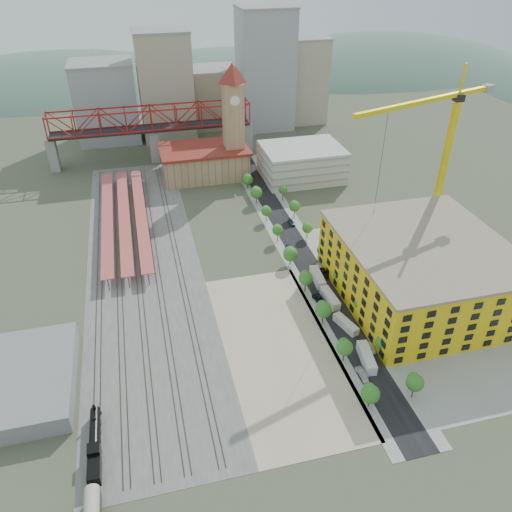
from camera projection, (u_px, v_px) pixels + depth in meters
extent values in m
plane|color=#474C38|center=(263.00, 278.00, 157.17)|extent=(400.00, 400.00, 0.00)
cube|color=#605E59|center=(144.00, 263.00, 164.00)|extent=(36.00, 165.00, 0.06)
cube|color=tan|center=(279.00, 348.00, 130.76)|extent=(28.00, 67.00, 0.06)
cube|color=black|center=(297.00, 247.00, 172.61)|extent=(12.00, 170.00, 0.06)
cube|color=gray|center=(281.00, 249.00, 171.49)|extent=(3.00, 170.00, 0.04)
cube|color=gray|center=(312.00, 245.00, 173.74)|extent=(3.00, 170.00, 0.04)
cube|color=gray|center=(424.00, 294.00, 150.12)|extent=(50.00, 90.00, 0.06)
cube|color=#382B23|center=(97.00, 269.00, 160.92)|extent=(0.12, 160.00, 0.18)
cube|color=#382B23|center=(102.00, 268.00, 161.22)|extent=(0.12, 160.00, 0.18)
cube|color=#382B23|center=(117.00, 267.00, 162.15)|extent=(0.12, 160.00, 0.18)
cube|color=#382B23|center=(121.00, 266.00, 162.44)|extent=(0.12, 160.00, 0.18)
cube|color=#382B23|center=(135.00, 264.00, 163.38)|extent=(0.12, 160.00, 0.18)
cube|color=#382B23|center=(140.00, 263.00, 163.67)|extent=(0.12, 160.00, 0.18)
cube|color=#382B23|center=(154.00, 262.00, 164.60)|extent=(0.12, 160.00, 0.18)
cube|color=#382B23|center=(158.00, 261.00, 164.90)|extent=(0.12, 160.00, 0.18)
cube|color=#382B23|center=(175.00, 259.00, 166.04)|extent=(0.12, 160.00, 0.18)
cube|color=#382B23|center=(179.00, 258.00, 166.33)|extent=(0.12, 160.00, 0.18)
cube|color=#B94F47|center=(107.00, 217.00, 181.91)|extent=(4.00, 80.00, 0.25)
cylinder|color=black|center=(108.00, 222.00, 183.00)|extent=(0.24, 0.24, 4.00)
cube|color=#B94F47|center=(124.00, 216.00, 183.13)|extent=(4.00, 80.00, 0.25)
cylinder|color=black|center=(125.00, 220.00, 184.23)|extent=(0.24, 0.24, 4.00)
cube|color=#B94F47|center=(141.00, 214.00, 184.36)|extent=(4.00, 80.00, 0.25)
cylinder|color=black|center=(141.00, 218.00, 185.45)|extent=(0.24, 0.24, 4.00)
cube|color=tan|center=(205.00, 163.00, 219.45)|extent=(36.00, 22.00, 12.00)
cube|color=maroon|center=(204.00, 149.00, 215.89)|extent=(38.00, 24.00, 1.20)
cube|color=tan|center=(234.00, 131.00, 212.83)|extent=(8.00, 8.00, 40.00)
pyramid|color=maroon|center=(232.00, 62.00, 197.52)|extent=(12.00, 12.00, 8.00)
cylinder|color=white|center=(235.00, 101.00, 201.85)|extent=(4.00, 0.30, 4.00)
cube|color=silver|center=(302.00, 162.00, 217.55)|extent=(34.00, 26.00, 14.00)
cube|color=gray|center=(53.00, 154.00, 224.00)|extent=(4.00, 6.00, 15.00)
cube|color=gray|center=(248.00, 137.00, 242.42)|extent=(4.00, 6.00, 15.00)
cube|color=gray|center=(154.00, 146.00, 233.21)|extent=(4.00, 6.00, 15.00)
cube|color=black|center=(152.00, 129.00, 228.84)|extent=(90.00, 9.00, 1.00)
cube|color=#F5AF14|center=(421.00, 271.00, 144.61)|extent=(44.00, 50.00, 18.00)
cube|color=gray|center=(427.00, 243.00, 139.47)|extent=(44.60, 50.60, 0.80)
cube|color=gray|center=(26.00, 380.00, 117.94)|extent=(22.00, 32.00, 5.00)
cube|color=#9EA0A3|center=(106.00, 103.00, 251.25)|extent=(30.00, 25.00, 38.00)
cube|color=#B2A58C|center=(166.00, 87.00, 249.50)|extent=(26.00, 22.00, 52.00)
cube|color=gray|center=(214.00, 98.00, 273.22)|extent=(24.00, 24.00, 30.00)
cube|color=#9EA0A3|center=(265.00, 71.00, 262.22)|extent=(28.00, 22.00, 60.00)
cube|color=#B2A58C|center=(305.00, 81.00, 275.56)|extent=(22.00, 20.00, 44.00)
cube|color=brown|center=(187.00, 98.00, 279.57)|extent=(20.00, 20.00, 26.00)
ellipsoid|color=#4C6B59|center=(78.00, 175.00, 389.08)|extent=(396.00, 216.00, 180.00)
ellipsoid|color=#4C6B59|center=(230.00, 187.00, 426.76)|extent=(484.00, 264.00, 220.00)
ellipsoid|color=#4C6B59|center=(362.00, 150.00, 439.28)|extent=(418.00, 228.00, 190.00)
cylinder|color=black|center=(95.00, 429.00, 106.78)|extent=(2.26, 10.85, 2.26)
cube|color=black|center=(94.00, 452.00, 101.91)|extent=(2.53, 2.71, 2.89)
cylinder|color=black|center=(94.00, 408.00, 109.56)|extent=(0.63, 0.63, 1.45)
sphere|color=black|center=(94.00, 419.00, 107.60)|extent=(0.90, 0.90, 0.90)
cone|color=black|center=(96.00, 411.00, 112.51)|extent=(2.35, 1.45, 2.35)
cube|color=black|center=(94.00, 471.00, 98.90)|extent=(2.53, 5.43, 2.53)
cube|color=yellow|center=(441.00, 176.00, 162.80)|extent=(1.74, 1.74, 48.92)
cube|color=black|center=(459.00, 97.00, 148.83)|extent=(2.72, 2.72, 2.17)
cube|color=yellow|center=(410.00, 104.00, 139.07)|extent=(39.73, 13.90, 1.30)
cube|color=yellow|center=(474.00, 91.00, 151.13)|extent=(12.82, 5.24, 1.30)
cube|color=gray|center=(488.00, 88.00, 154.14)|extent=(3.94, 3.59, 2.17)
cube|color=yellow|center=(463.00, 79.00, 145.86)|extent=(0.54, 0.54, 8.70)
cube|color=silver|center=(366.00, 358.00, 125.80)|extent=(4.16, 10.37, 2.76)
cube|color=silver|center=(346.00, 324.00, 136.78)|extent=(4.66, 8.89, 2.35)
cube|color=silver|center=(330.00, 298.00, 146.35)|extent=(3.03, 9.64, 2.60)
cube|color=silver|center=(317.00, 277.00, 155.02)|extent=(3.29, 10.05, 2.71)
imported|color=silver|center=(364.00, 377.00, 121.27)|extent=(1.85, 4.10, 1.37)
imported|color=gray|center=(362.00, 373.00, 122.37)|extent=(2.02, 4.37, 1.39)
imported|color=black|center=(319.00, 299.00, 146.94)|extent=(3.17, 5.43, 1.42)
imported|color=navy|center=(291.00, 250.00, 169.41)|extent=(2.92, 5.57, 1.54)
imported|color=white|center=(371.00, 348.00, 129.69)|extent=(2.19, 4.52, 1.49)
imported|color=#9C9BA0|center=(319.00, 267.00, 161.03)|extent=(1.73, 4.35, 1.41)
imported|color=black|center=(324.00, 273.00, 157.95)|extent=(2.66, 5.45, 1.49)
imported|color=navy|center=(291.00, 223.00, 185.36)|extent=(1.96, 4.57, 1.31)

